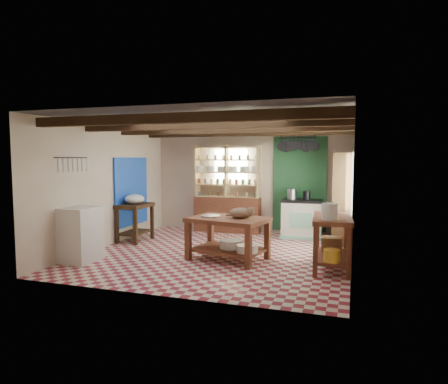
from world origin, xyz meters
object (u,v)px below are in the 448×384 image
(prep_table, at_px, (135,223))
(right_counter, at_px, (332,243))
(white_cabinet, at_px, (81,234))
(work_table, at_px, (228,239))
(cat, at_px, (241,213))
(stove, at_px, (302,219))

(prep_table, height_order, right_counter, right_counter)
(prep_table, height_order, white_cabinet, white_cabinet)
(work_table, relative_size, cat, 3.23)
(stove, xyz_separation_m, white_cabinet, (-3.58, -3.44, 0.04))
(prep_table, bearing_deg, work_table, -19.20)
(work_table, xyz_separation_m, cat, (0.25, -0.00, 0.49))
(work_table, relative_size, right_counter, 1.11)
(work_table, height_order, right_counter, right_counter)
(stove, height_order, white_cabinet, white_cabinet)
(prep_table, relative_size, white_cabinet, 0.85)
(prep_table, distance_m, white_cabinet, 1.87)
(work_table, distance_m, stove, 2.70)
(cat, bearing_deg, prep_table, 163.88)
(cat, bearing_deg, right_counter, 0.78)
(white_cabinet, distance_m, cat, 2.96)
(right_counter, relative_size, cat, 2.92)
(work_table, height_order, prep_table, prep_table)
(work_table, distance_m, right_counter, 1.88)
(stove, bearing_deg, work_table, -115.13)
(stove, distance_m, cat, 2.65)
(right_counter, bearing_deg, work_table, 175.09)
(right_counter, distance_m, cat, 1.68)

